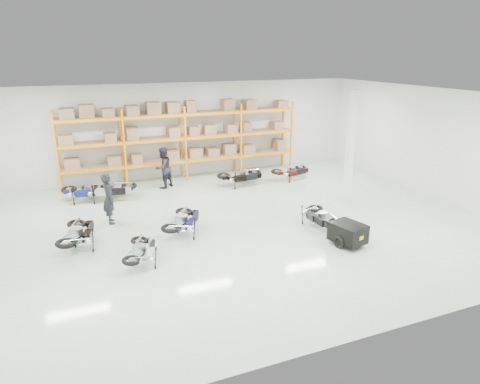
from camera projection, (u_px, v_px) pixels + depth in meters
name	position (u px, v px, depth m)	size (l,w,h in m)	color
room	(232.00, 163.00, 14.55)	(18.00, 18.00, 18.00)	#B2C7B3
pallet_rack	(183.00, 132.00, 20.22)	(11.28, 0.98, 3.62)	orange
structural_column	(350.00, 148.00, 16.85)	(0.25, 0.25, 4.50)	white
moto_blue_centre	(184.00, 218.00, 14.39)	(0.81, 1.82, 1.11)	#0B074D
moto_silver_left	(142.00, 247.00, 12.38)	(0.70, 1.57, 0.96)	#B2B6BA
moto_black_far_left	(79.00, 230.00, 13.40)	(0.81, 1.82, 1.11)	black
moto_touring_right	(321.00, 213.00, 14.89)	(0.74, 1.67, 1.02)	black
trailer	(348.00, 233.00, 13.51)	(1.04, 1.78, 0.72)	black
moto_back_a	(88.00, 188.00, 17.54)	(0.82, 1.85, 1.13)	navy
moto_back_b	(108.00, 186.00, 17.64)	(0.86, 1.93, 1.18)	#A1A7AB
moto_back_c	(241.00, 173.00, 19.58)	(0.83, 1.87, 1.14)	black
moto_back_d	(292.00, 169.00, 20.50)	(0.77, 1.73, 1.06)	#3D0C0C
person_left	(109.00, 198.00, 15.16)	(0.67, 0.44, 1.84)	black
person_back	(163.00, 168.00, 19.12)	(0.90, 0.70, 1.86)	black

